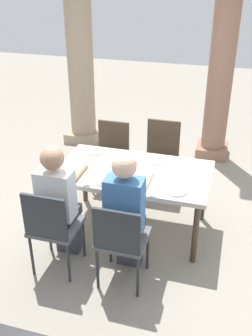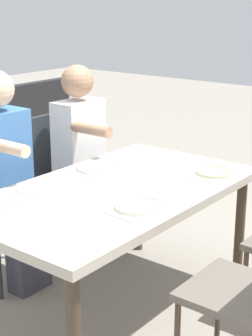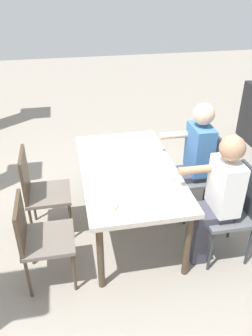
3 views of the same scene
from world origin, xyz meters
TOP-DOWN VIEW (x-y plane):
  - ground_plane at (0.00, 0.00)m, footprint 16.00×16.00m
  - dining_table at (0.00, 0.00)m, footprint 1.62×0.93m
  - chair_west_north at (-0.54, 0.88)m, footprint 0.44×0.44m
  - chair_west_south at (-0.54, -0.89)m, footprint 0.44×0.44m
  - chair_mid_north at (0.12, 0.89)m, footprint 0.44×0.44m
  - chair_mid_south at (0.12, -0.88)m, footprint 0.44×0.44m
  - diner_woman_green at (0.12, -0.71)m, footprint 0.35×0.50m
  - diner_man_white at (-0.54, -0.69)m, footprint 0.35×0.50m
  - plate_0 at (-0.54, 0.29)m, footprint 0.20×0.20m
  - fork_0 at (-0.69, 0.29)m, footprint 0.02×0.17m
  - spoon_0 at (-0.39, 0.29)m, footprint 0.03×0.17m
  - plate_1 at (-0.20, -0.29)m, footprint 0.25×0.25m
  - fork_1 at (-0.35, -0.29)m, footprint 0.03×0.17m
  - spoon_1 at (-0.05, -0.29)m, footprint 0.03×0.17m
  - plate_2 at (0.15, 0.27)m, footprint 0.22×0.22m
  - fork_2 at (0.00, 0.27)m, footprint 0.04×0.17m
  - spoon_2 at (0.30, 0.27)m, footprint 0.03×0.17m
  - plate_3 at (0.51, -0.30)m, footprint 0.21×0.21m
  - fork_3 at (0.36, -0.30)m, footprint 0.03×0.17m
  - spoon_3 at (0.66, -0.30)m, footprint 0.02×0.17m

SIDE VIEW (x-z plane):
  - ground_plane at x=0.00m, z-range 0.00..0.00m
  - chair_west_north at x=-0.54m, z-range 0.07..0.93m
  - chair_mid_south at x=0.12m, z-range 0.08..0.98m
  - chair_mid_north at x=0.12m, z-range 0.07..1.01m
  - chair_west_south at x=-0.54m, z-range 0.08..1.00m
  - dining_table at x=0.00m, z-range 0.30..1.04m
  - diner_man_white at x=-0.54m, z-range 0.05..1.34m
  - diner_woman_green at x=0.12m, z-range 0.05..1.37m
  - fork_0 at x=-0.69m, z-range 0.74..0.75m
  - spoon_0 at x=-0.39m, z-range 0.74..0.75m
  - fork_1 at x=-0.35m, z-range 0.74..0.75m
  - spoon_1 at x=-0.05m, z-range 0.74..0.75m
  - fork_2 at x=0.00m, z-range 0.74..0.75m
  - spoon_2 at x=0.30m, z-range 0.74..0.75m
  - fork_3 at x=0.36m, z-range 0.74..0.75m
  - spoon_3 at x=0.66m, z-range 0.74..0.75m
  - plate_1 at x=-0.20m, z-range 0.74..0.76m
  - plate_2 at x=0.15m, z-range 0.74..0.76m
  - plate_3 at x=0.51m, z-range 0.74..0.76m
  - plate_0 at x=-0.54m, z-range 0.74..0.76m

